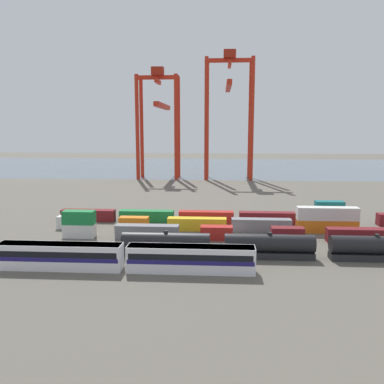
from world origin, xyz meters
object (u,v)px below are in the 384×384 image
(freight_tank_row, at_px, (269,246))
(passenger_train, at_px, (125,256))
(shipping_container_7, at_px, (72,222))
(shipping_container_11, at_px, (327,226))
(gantry_crane_west, at_px, (159,113))
(gantry_crane_central, at_px, (229,102))
(shipping_container_2, at_px, (147,232))
(shipping_container_17, at_px, (329,219))

(freight_tank_row, bearing_deg, passenger_train, -161.85)
(shipping_container_7, distance_m, shipping_container_11, 52.60)
(gantry_crane_west, bearing_deg, gantry_crane_central, -0.82)
(shipping_container_2, height_order, shipping_container_7, same)
(shipping_container_17, height_order, gantry_crane_central, gantry_crane_central)
(shipping_container_17, bearing_deg, gantry_crane_central, 103.89)
(shipping_container_2, distance_m, shipping_container_11, 36.11)
(freight_tank_row, bearing_deg, shipping_container_11, 51.95)
(shipping_container_17, bearing_deg, shipping_container_11, -107.38)
(shipping_container_2, bearing_deg, passenger_train, -90.82)
(shipping_container_17, distance_m, gantry_crane_central, 89.77)
(shipping_container_17, bearing_deg, freight_tank_row, -123.02)
(freight_tank_row, relative_size, shipping_container_17, 7.99)
(freight_tank_row, xyz_separation_m, shipping_container_17, (15.74, 24.21, -0.72))
(shipping_container_2, bearing_deg, shipping_container_11, 10.92)
(shipping_container_7, xyz_separation_m, shipping_container_11, (52.60, 0.00, 0.00))
(gantry_crane_central, bearing_deg, shipping_container_11, -78.46)
(shipping_container_17, bearing_deg, shipping_container_7, -172.87)
(passenger_train, relative_size, freight_tank_row, 0.80)
(shipping_container_2, height_order, gantry_crane_central, gantry_crane_central)
(shipping_container_7, bearing_deg, freight_tank_row, -24.00)
(shipping_container_2, relative_size, shipping_container_11, 1.00)
(shipping_container_11, xyz_separation_m, shipping_container_17, (2.14, 6.84, 0.00))
(shipping_container_2, distance_m, gantry_crane_central, 101.89)
(passenger_train, bearing_deg, shipping_container_17, 39.73)
(gantry_crane_west, bearing_deg, shipping_container_2, -83.27)
(shipping_container_2, xyz_separation_m, gantry_crane_central, (17.28, 95.89, 29.82))
(shipping_container_2, relative_size, gantry_crane_west, 0.27)
(passenger_train, xyz_separation_m, freight_tank_row, (22.12, 7.25, -0.12))
(shipping_container_2, xyz_separation_m, shipping_container_11, (35.46, 6.84, 0.00))
(passenger_train, bearing_deg, gantry_crane_west, 95.56)
(gantry_crane_west, bearing_deg, shipping_container_7, -93.70)
(shipping_container_2, distance_m, gantry_crane_west, 100.24)
(gantry_crane_central, bearing_deg, freight_tank_row, -87.53)
(passenger_train, distance_m, gantry_crane_west, 117.22)
(shipping_container_17, xyz_separation_m, gantry_crane_west, (-48.96, 82.61, 25.40))
(shipping_container_11, bearing_deg, shipping_container_7, 180.00)
(passenger_train, relative_size, gantry_crane_west, 0.86)
(shipping_container_11, relative_size, shipping_container_17, 2.00)
(freight_tank_row, bearing_deg, gantry_crane_central, 92.47)
(passenger_train, xyz_separation_m, shipping_container_7, (-16.89, 24.62, -0.84))
(passenger_train, height_order, shipping_container_7, passenger_train)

